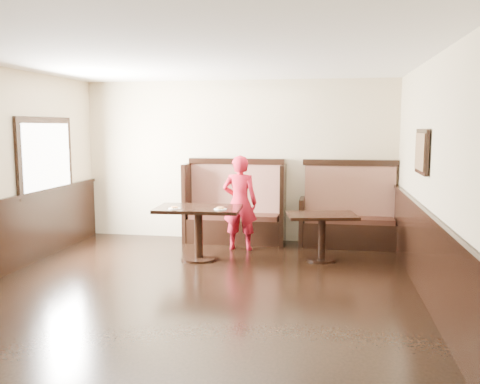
% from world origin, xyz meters
% --- Properties ---
extents(ground, '(7.00, 7.00, 0.00)m').
position_xyz_m(ground, '(0.00, 0.00, 0.00)').
color(ground, black).
rests_on(ground, ground).
extents(room_shell, '(7.00, 7.00, 7.00)m').
position_xyz_m(room_shell, '(-0.30, 0.28, 0.67)').
color(room_shell, '#BEAF8A').
rests_on(room_shell, ground).
extents(booth_main, '(1.75, 0.72, 1.45)m').
position_xyz_m(booth_main, '(0.00, 3.30, 0.53)').
color(booth_main, black).
rests_on(booth_main, ground).
extents(booth_neighbor, '(1.65, 0.72, 1.45)m').
position_xyz_m(booth_neighbor, '(1.95, 3.29, 0.48)').
color(booth_neighbor, black).
rests_on(booth_neighbor, ground).
extents(table_main, '(1.30, 0.85, 0.80)m').
position_xyz_m(table_main, '(-0.32, 2.01, 0.61)').
color(table_main, black).
rests_on(table_main, ground).
extents(table_neighbor, '(1.11, 0.83, 0.70)m').
position_xyz_m(table_neighbor, '(1.51, 2.31, 0.52)').
color(table_neighbor, black).
rests_on(table_neighbor, ground).
extents(child, '(0.57, 0.37, 1.55)m').
position_xyz_m(child, '(0.18, 2.73, 0.77)').
color(child, '#AE1225').
rests_on(child, ground).
extents(pizza_plate_left, '(0.18, 0.18, 0.03)m').
position_xyz_m(pizza_plate_left, '(-0.63, 1.79, 0.81)').
color(pizza_plate_left, white).
rests_on(pizza_plate_left, table_main).
extents(pizza_plate_right, '(0.19, 0.19, 0.03)m').
position_xyz_m(pizza_plate_right, '(0.05, 1.86, 0.81)').
color(pizza_plate_right, white).
rests_on(pizza_plate_right, table_main).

